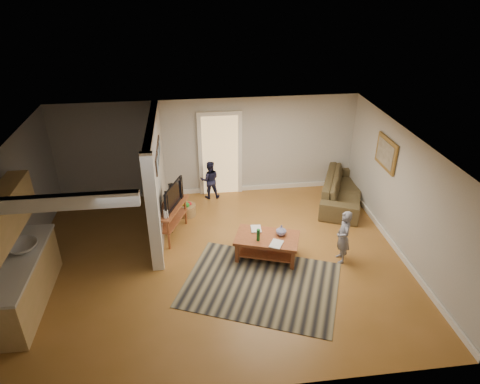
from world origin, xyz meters
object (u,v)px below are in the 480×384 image
object	(u,v)px
speaker_right	(172,204)
toddler	(210,197)
sofa	(342,201)
tv_console	(171,209)
coffee_table	(268,241)
child	(340,260)
toy_basket	(187,209)
speaker_left	(168,212)

from	to	relation	value
speaker_right	toddler	distance (m)	1.57
sofa	tv_console	bearing A→B (deg)	127.26
toddler	coffee_table	bearing A→B (deg)	110.81
tv_console	child	size ratio (longest dim) A/B	1.09
tv_console	toy_basket	size ratio (longest dim) A/B	2.98
sofa	tv_console	distance (m)	4.41
sofa	child	size ratio (longest dim) A/B	2.05
sofa	toy_basket	xyz separation A→B (m)	(-3.90, -0.19, 0.15)
coffee_table	child	bearing A→B (deg)	-11.93
sofa	tv_console	world-z (taller)	tv_console
coffee_table	child	xyz separation A→B (m)	(1.45, -0.31, -0.39)
sofa	child	world-z (taller)	child
toddler	speaker_left	bearing A→B (deg)	56.44
tv_console	speaker_left	distance (m)	0.21
sofa	toddler	size ratio (longest dim) A/B	2.33
toy_basket	toddler	size ratio (longest dim) A/B	0.42
tv_console	child	bearing A→B (deg)	-0.51
coffee_table	toy_basket	size ratio (longest dim) A/B	3.43
toddler	tv_console	bearing A→B (deg)	60.22
coffee_table	toddler	xyz separation A→B (m)	(-1.00, 2.67, -0.39)
coffee_table	speaker_right	xyz separation A→B (m)	(-1.92, 1.50, 0.13)
child	toddler	xyz separation A→B (m)	(-2.45, 2.98, 0.00)
child	toddler	bearing A→B (deg)	-136.98
speaker_left	toy_basket	bearing A→B (deg)	56.47
speaker_right	child	xyz separation A→B (m)	(3.37, -1.81, -0.52)
toy_basket	speaker_left	bearing A→B (deg)	-120.26
toy_basket	sofa	bearing A→B (deg)	2.75
speaker_left	child	size ratio (longest dim) A/B	0.90
speaker_left	speaker_right	xyz separation A→B (m)	(0.08, 0.33, 0.00)
coffee_table	speaker_right	distance (m)	2.45
sofa	tv_console	size ratio (longest dim) A/B	1.88
speaker_left	toddler	xyz separation A→B (m)	(1.00, 1.50, -0.51)
toddler	child	bearing A→B (deg)	129.69
tv_console	toy_basket	world-z (taller)	tv_console
speaker_right	coffee_table	bearing A→B (deg)	-56.53
tv_console	speaker_left	size ratio (longest dim) A/B	1.21
tv_console	speaker_right	distance (m)	0.49
speaker_left	speaker_right	bearing A→B (deg)	72.81
speaker_left	tv_console	bearing A→B (deg)	-69.49
sofa	speaker_left	distance (m)	4.42
sofa	coffee_table	size ratio (longest dim) A/B	1.63
tv_console	toddler	world-z (taller)	tv_console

